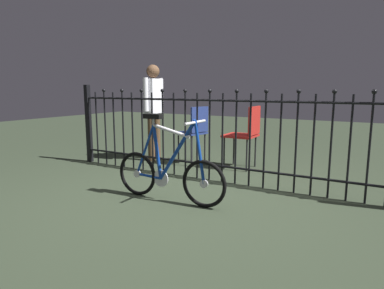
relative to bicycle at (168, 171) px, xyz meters
The scene contains 6 objects.
ground_plane 0.37m from the bicycle, 46.45° to the left, with size 20.00×20.00×0.00m, color #2B3425.
iron_fence 0.99m from the bicycle, 86.41° to the left, with size 4.66×0.07×1.22m.
bicycle is the anchor object (origin of this frame).
chair_navy 1.77m from the bicycle, 110.91° to the left, with size 0.45×0.45×0.89m.
chair_red 1.79m from the bicycle, 84.99° to the left, with size 0.44×0.44×0.91m.
person_visitor 2.17m from the bicycle, 130.78° to the left, with size 0.21×0.48×1.53m.
Camera 1 is at (1.81, -2.93, 1.17)m, focal length 31.56 mm.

